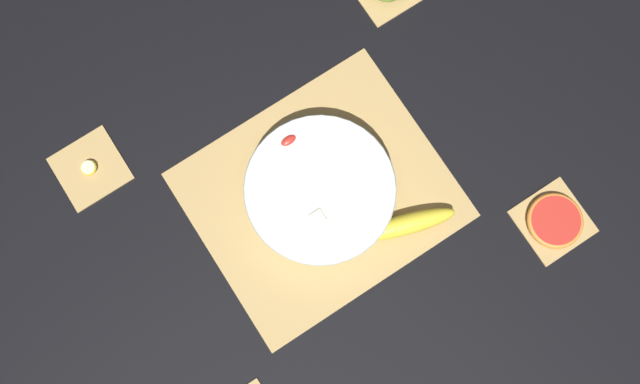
# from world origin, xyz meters

# --- Properties ---
(ground_plane) EXTENTS (6.00, 6.00, 0.00)m
(ground_plane) POSITION_xyz_m (0.00, 0.00, 0.00)
(ground_plane) COLOR black
(bamboo_mat_center) EXTENTS (0.45, 0.38, 0.01)m
(bamboo_mat_center) POSITION_xyz_m (0.00, 0.00, 0.00)
(bamboo_mat_center) COLOR tan
(bamboo_mat_center) RESTS_ON ground_plane
(coaster_mat_near_right) EXTENTS (0.12, 0.12, 0.01)m
(coaster_mat_near_right) POSITION_xyz_m (0.33, -0.27, 0.00)
(coaster_mat_near_right) COLOR tan
(coaster_mat_near_right) RESTS_ON ground_plane
(coaster_mat_far_left) EXTENTS (0.12, 0.12, 0.01)m
(coaster_mat_far_left) POSITION_xyz_m (-0.33, 0.27, 0.00)
(coaster_mat_far_left) COLOR tan
(coaster_mat_far_left) RESTS_ON ground_plane
(fruit_salad_bowl) EXTENTS (0.27, 0.27, 0.07)m
(fruit_salad_bowl) POSITION_xyz_m (0.00, -0.00, 0.04)
(fruit_salad_bowl) COLOR silver
(fruit_salad_bowl) RESTS_ON bamboo_mat_center
(whole_banana) EXTENTS (0.18, 0.09, 0.04)m
(whole_banana) POSITION_xyz_m (0.10, -0.13, 0.03)
(whole_banana) COLOR yellow
(whole_banana) RESTS_ON bamboo_mat_center
(banana_coin_single) EXTENTS (0.03, 0.03, 0.01)m
(banana_coin_single) POSITION_xyz_m (-0.33, 0.27, 0.01)
(banana_coin_single) COLOR beige
(banana_coin_single) RESTS_ON coaster_mat_far_left
(grapefruit_slice) EXTENTS (0.10, 0.10, 0.01)m
(grapefruit_slice) POSITION_xyz_m (0.33, -0.27, 0.01)
(grapefruit_slice) COLOR red
(grapefruit_slice) RESTS_ON coaster_mat_near_right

